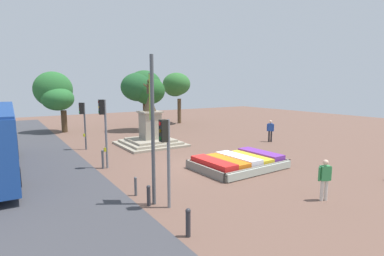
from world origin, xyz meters
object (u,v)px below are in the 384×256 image
object	(u,v)px
kerb_bollard_mid_a	(149,195)
kerb_bollard_mid_b	(136,186)
statue_monument	(150,132)
flower_planter	(239,162)
traffic_light_mid_block	(104,122)
kerb_bollard_south	(188,222)
pedestrian_crossing_plaza	(270,129)
kerb_bollard_north	(103,159)
traffic_light_far_corner	(83,117)
traffic_light_near_crossing	(166,147)
pedestrian_near_planter	(325,177)
banner_pole	(153,128)

from	to	relation	value
kerb_bollard_mid_a	kerb_bollard_mid_b	distance (m)	1.28
statue_monument	kerb_bollard_mid_b	bearing A→B (deg)	-118.30
flower_planter	traffic_light_mid_block	size ratio (longest dim) A/B	1.30
traffic_light_mid_block	kerb_bollard_south	distance (m)	9.16
pedestrian_crossing_plaza	kerb_bollard_north	bearing A→B (deg)	-177.80
kerb_bollard_north	pedestrian_crossing_plaza	bearing A→B (deg)	2.20
flower_planter	kerb_bollard_mid_b	bearing A→B (deg)	-172.40
traffic_light_far_corner	kerb_bollard_south	xyz separation A→B (m)	(-0.38, -14.52, -1.85)
pedestrian_crossing_plaza	kerb_bollard_north	distance (m)	13.78
flower_planter	kerb_bollard_mid_a	xyz separation A→B (m)	(-6.44, -2.14, 0.12)
kerb_bollard_south	flower_planter	bearing A→B (deg)	37.52
statue_monument	traffic_light_mid_block	size ratio (longest dim) A/B	1.32
flower_planter	traffic_light_near_crossing	world-z (taller)	traffic_light_near_crossing
statue_monument	pedestrian_near_planter	xyz separation A→B (m)	(1.04, -13.96, -0.02)
kerb_bollard_mid_b	banner_pole	bearing A→B (deg)	-78.00
traffic_light_far_corner	kerb_bollard_north	world-z (taller)	traffic_light_far_corner
statue_monument	kerb_bollard_mid_a	size ratio (longest dim) A/B	6.10
flower_planter	kerb_bollard_mid_a	bearing A→B (deg)	-161.64
kerb_bollard_north	statue_monument	bearing A→B (deg)	42.38
pedestrian_crossing_plaza	kerb_bollard_mid_a	world-z (taller)	pedestrian_crossing_plaza
traffic_light_far_corner	kerb_bollard_mid_a	size ratio (longest dim) A/B	4.08
traffic_light_far_corner	pedestrian_near_planter	size ratio (longest dim) A/B	2.01
kerb_bollard_mid_a	flower_planter	bearing A→B (deg)	18.36
statue_monument	pedestrian_near_planter	world-z (taller)	statue_monument
statue_monument	kerb_bollard_north	world-z (taller)	statue_monument
traffic_light_near_crossing	pedestrian_crossing_plaza	distance (m)	15.22
flower_planter	pedestrian_near_planter	bearing A→B (deg)	-93.65
flower_planter	kerb_bollard_north	size ratio (longest dim) A/B	4.68
flower_planter	traffic_light_far_corner	xyz separation A→B (m)	(-6.05, 9.59, 2.01)
traffic_light_near_crossing	kerb_bollard_mid_b	size ratio (longest dim) A/B	4.13
statue_monument	kerb_bollard_mid_a	bearing A→B (deg)	-115.35
traffic_light_near_crossing	traffic_light_far_corner	size ratio (longest dim) A/B	1.00
traffic_light_far_corner	banner_pole	xyz separation A→B (m)	(-0.14, -11.65, 0.66)
statue_monument	kerb_bollard_mid_a	distance (m)	11.82
traffic_light_mid_block	pedestrian_crossing_plaza	distance (m)	13.73
traffic_light_far_corner	statue_monument	bearing A→B (deg)	-12.83
pedestrian_near_planter	kerb_bollard_south	size ratio (longest dim) A/B	1.85
kerb_bollard_mid_a	kerb_bollard_mid_b	size ratio (longest dim) A/B	1.02
traffic_light_mid_block	kerb_bollard_south	bearing A→B (deg)	-91.15
kerb_bollard_south	kerb_bollard_mid_b	distance (m)	4.08
pedestrian_crossing_plaza	kerb_bollard_south	distance (m)	16.73
traffic_light_near_crossing	pedestrian_near_planter	size ratio (longest dim) A/B	2.00
traffic_light_mid_block	kerb_bollard_mid_a	distance (m)	6.49
traffic_light_near_crossing	kerb_bollard_mid_b	bearing A→B (deg)	104.48
pedestrian_near_planter	traffic_light_far_corner	bearing A→B (deg)	110.79
kerb_bollard_south	statue_monument	bearing A→B (deg)	69.49
traffic_light_mid_block	banner_pole	xyz separation A→B (m)	(0.06, -6.03, 0.37)
pedestrian_near_planter	kerb_bollard_mid_b	world-z (taller)	pedestrian_near_planter
traffic_light_near_crossing	pedestrian_crossing_plaza	world-z (taller)	traffic_light_near_crossing
flower_planter	traffic_light_near_crossing	bearing A→B (deg)	-155.75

